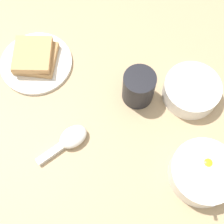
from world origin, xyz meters
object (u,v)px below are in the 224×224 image
at_px(egg_bowl, 203,172).
at_px(toast_sandwich, 34,56).
at_px(congee_bowl, 191,90).
at_px(soup_spoon, 70,139).
at_px(drinking_cup, 139,87).
at_px(toast_plate, 36,63).

xyz_separation_m(egg_bowl, toast_sandwich, (-0.36, -0.39, 0.00)).
bearing_deg(egg_bowl, congee_bowl, 175.33).
bearing_deg(soup_spoon, toast_sandwich, -160.70).
relative_size(soup_spoon, drinking_cup, 1.48).
distance_m(egg_bowl, drinking_cup, 0.26).
relative_size(toast_sandwich, congee_bowl, 0.89).
xyz_separation_m(toast_plate, toast_sandwich, (-0.00, 0.00, 0.02)).
height_order(egg_bowl, drinking_cup, drinking_cup).
bearing_deg(toast_sandwich, soup_spoon, 19.30).
bearing_deg(congee_bowl, egg_bowl, -4.67).
distance_m(egg_bowl, congee_bowl, 0.21).
xyz_separation_m(toast_sandwich, drinking_cup, (0.13, 0.27, 0.02)).
height_order(toast_plate, congee_bowl, congee_bowl).
bearing_deg(congee_bowl, drinking_cup, -94.92).
xyz_separation_m(toast_plate, drinking_cup, (0.13, 0.27, 0.04)).
bearing_deg(egg_bowl, soup_spoon, -111.29).
bearing_deg(drinking_cup, egg_bowl, 28.10).
height_order(toast_sandwich, congee_bowl, congee_bowl).
height_order(soup_spoon, drinking_cup, drinking_cup).
distance_m(toast_plate, drinking_cup, 0.30).
bearing_deg(toast_sandwich, toast_plate, -1.24).
bearing_deg(toast_sandwich, egg_bowl, 47.27).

